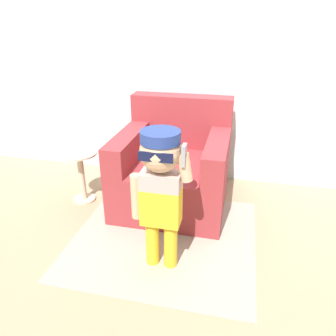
{
  "coord_description": "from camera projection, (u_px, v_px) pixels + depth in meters",
  "views": [
    {
      "loc": [
        0.44,
        -2.63,
        1.59
      ],
      "look_at": [
        -0.06,
        -0.45,
        0.55
      ],
      "focal_mm": 35.0,
      "sensor_mm": 36.0,
      "label": 1
    }
  ],
  "objects": [
    {
      "name": "ground_plane",
      "position": [
        185.0,
        202.0,
        3.08
      ],
      "size": [
        10.0,
        10.0,
        0.0
      ],
      "primitive_type": "plane",
      "color": "#998466"
    },
    {
      "name": "rug",
      "position": [
        165.0,
        237.0,
        2.59
      ],
      "size": [
        1.4,
        1.34,
        0.01
      ],
      "color": "#9E9384",
      "rests_on": "ground_plane"
    },
    {
      "name": "side_table",
      "position": [
        81.0,
        172.0,
        2.99
      ],
      "size": [
        0.31,
        0.31,
        0.49
      ],
      "color": "beige",
      "rests_on": "ground_plane"
    },
    {
      "name": "armchair",
      "position": [
        174.0,
        168.0,
        2.98
      ],
      "size": [
        0.95,
        0.97,
        0.92
      ],
      "color": "maroon",
      "rests_on": "ground_plane"
    },
    {
      "name": "wall_back",
      "position": [
        200.0,
        50.0,
        3.07
      ],
      "size": [
        10.0,
        0.05,
        2.6
      ],
      "color": "silver",
      "rests_on": "ground_plane"
    },
    {
      "name": "person_child",
      "position": [
        160.0,
        181.0,
        2.04
      ],
      "size": [
        0.4,
        0.3,
        0.98
      ],
      "color": "gold",
      "rests_on": "ground_plane"
    }
  ]
}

